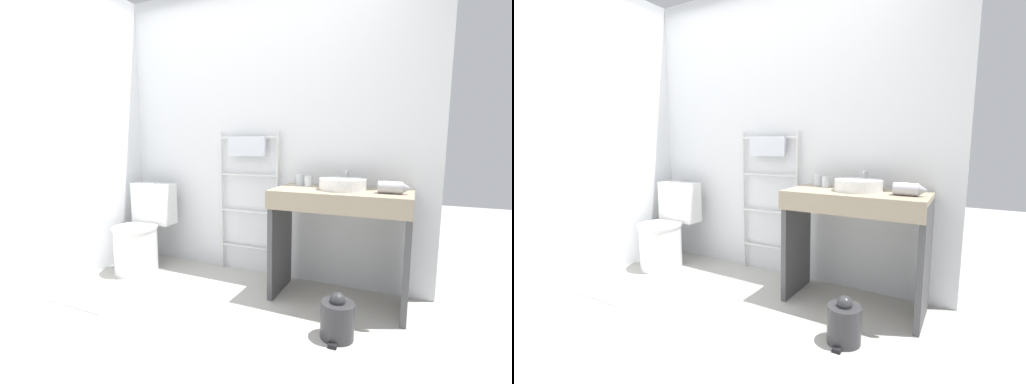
# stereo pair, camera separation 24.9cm
# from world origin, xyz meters

# --- Properties ---
(ground_plane) EXTENTS (12.00, 12.00, 0.00)m
(ground_plane) POSITION_xyz_m (0.00, 0.00, 0.00)
(ground_plane) COLOR #B2AFA8
(wall_back) EXTENTS (2.94, 0.12, 2.56)m
(wall_back) POSITION_xyz_m (0.00, 1.40, 1.28)
(wall_back) COLOR silver
(wall_back) RESTS_ON ground_plane
(wall_side) EXTENTS (0.12, 2.00, 2.56)m
(wall_side) POSITION_xyz_m (-1.41, 0.67, 1.28)
(wall_side) COLOR silver
(wall_side) RESTS_ON ground_plane
(toilet) EXTENTS (0.42, 0.56, 0.81)m
(toilet) POSITION_xyz_m (-1.02, 0.95, 0.34)
(toilet) COLOR white
(toilet) RESTS_ON ground_plane
(towel_radiator) EXTENTS (0.59, 0.06, 1.29)m
(towel_radiator) POSITION_xyz_m (-0.08, 1.30, 0.91)
(towel_radiator) COLOR silver
(towel_radiator) RESTS_ON ground_plane
(vanity_counter) EXTENTS (0.98, 0.52, 0.85)m
(vanity_counter) POSITION_xyz_m (0.80, 1.05, 0.58)
(vanity_counter) COLOR gray
(vanity_counter) RESTS_ON ground_plane
(sink_basin) EXTENTS (0.34, 0.34, 0.08)m
(sink_basin) POSITION_xyz_m (0.81, 1.08, 0.89)
(sink_basin) COLOR white
(sink_basin) RESTS_ON vanity_counter
(faucet) EXTENTS (0.02, 0.10, 0.13)m
(faucet) POSITION_xyz_m (0.81, 1.26, 0.94)
(faucet) COLOR silver
(faucet) RESTS_ON vanity_counter
(cup_near_wall) EXTENTS (0.06, 0.06, 0.09)m
(cup_near_wall) POSITION_xyz_m (0.44, 1.21, 0.90)
(cup_near_wall) COLOR silver
(cup_near_wall) RESTS_ON vanity_counter
(cup_near_edge) EXTENTS (0.06, 0.06, 0.08)m
(cup_near_edge) POSITION_xyz_m (0.53, 1.16, 0.89)
(cup_near_edge) COLOR silver
(cup_near_edge) RESTS_ON vanity_counter
(hair_dryer) EXTENTS (0.21, 0.18, 0.08)m
(hair_dryer) POSITION_xyz_m (1.15, 1.03, 0.89)
(hair_dryer) COLOR #B7B7BC
(hair_dryer) RESTS_ON vanity_counter
(trash_bin) EXTENTS (0.20, 0.24, 0.29)m
(trash_bin) POSITION_xyz_m (0.90, 0.55, 0.12)
(trash_bin) COLOR #333335
(trash_bin) RESTS_ON ground_plane
(bath_mat) EXTENTS (0.56, 0.36, 0.01)m
(bath_mat) POSITION_xyz_m (-0.93, 0.31, 0.01)
(bath_mat) COLOR silver
(bath_mat) RESTS_ON ground_plane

